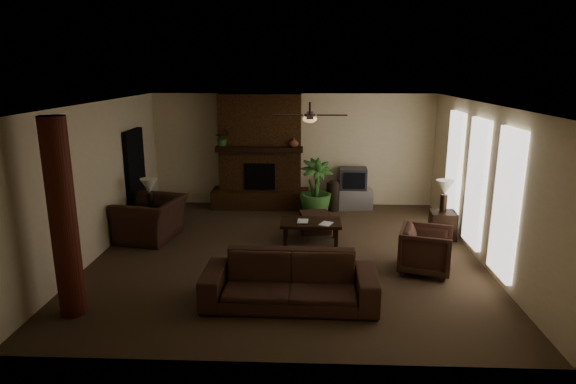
{
  "coord_description": "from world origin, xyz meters",
  "views": [
    {
      "loc": [
        0.37,
        -8.59,
        3.39
      ],
      "look_at": [
        0.0,
        0.4,
        1.1
      ],
      "focal_mm": 30.38,
      "sensor_mm": 36.0,
      "label": 1
    }
  ],
  "objects_px": {
    "armchair_right": "(426,248)",
    "ottoman": "(315,222)",
    "floor_plant": "(316,201)",
    "armchair_left": "(151,212)",
    "tv_stand": "(354,198)",
    "side_table_left": "(151,222)",
    "sofa": "(290,272)",
    "lamp_left": "(149,188)",
    "log_column": "(63,219)",
    "lamp_right": "(445,190)",
    "floor_vase": "(334,193)",
    "coffee_table": "(311,224)",
    "side_table_right": "(442,225)"
  },
  "relations": [
    {
      "from": "lamp_left",
      "to": "armchair_left",
      "type": "bearing_deg",
      "value": -71.85
    },
    {
      "from": "tv_stand",
      "to": "lamp_right",
      "type": "bearing_deg",
      "value": -59.03
    },
    {
      "from": "tv_stand",
      "to": "floor_plant",
      "type": "xyz_separation_m",
      "value": [
        -0.97,
        -0.76,
        0.13
      ]
    },
    {
      "from": "ottoman",
      "to": "lamp_right",
      "type": "relative_size",
      "value": 0.92
    },
    {
      "from": "coffee_table",
      "to": "side_table_right",
      "type": "height_order",
      "value": "side_table_right"
    },
    {
      "from": "ottoman",
      "to": "floor_plant",
      "type": "bearing_deg",
      "value": 88.93
    },
    {
      "from": "armchair_right",
      "to": "coffee_table",
      "type": "xyz_separation_m",
      "value": [
        -1.95,
        1.41,
        -0.06
      ]
    },
    {
      "from": "log_column",
      "to": "ottoman",
      "type": "relative_size",
      "value": 4.67
    },
    {
      "from": "log_column",
      "to": "tv_stand",
      "type": "bearing_deg",
      "value": 51.05
    },
    {
      "from": "floor_vase",
      "to": "sofa",
      "type": "bearing_deg",
      "value": -100.13
    },
    {
      "from": "armchair_right",
      "to": "ottoman",
      "type": "xyz_separation_m",
      "value": [
        -1.85,
        2.06,
        -0.23
      ]
    },
    {
      "from": "log_column",
      "to": "armchair_left",
      "type": "relative_size",
      "value": 2.18
    },
    {
      "from": "ottoman",
      "to": "floor_plant",
      "type": "distance_m",
      "value": 1.07
    },
    {
      "from": "armchair_left",
      "to": "side_table_left",
      "type": "distance_m",
      "value": 0.36
    },
    {
      "from": "coffee_table",
      "to": "ottoman",
      "type": "relative_size",
      "value": 2.0
    },
    {
      "from": "floor_plant",
      "to": "lamp_right",
      "type": "height_order",
      "value": "lamp_right"
    },
    {
      "from": "armchair_right",
      "to": "lamp_left",
      "type": "distance_m",
      "value": 5.59
    },
    {
      "from": "floor_vase",
      "to": "side_table_left",
      "type": "xyz_separation_m",
      "value": [
        -3.89,
        -2.02,
        -0.16
      ]
    },
    {
      "from": "floor_plant",
      "to": "side_table_left",
      "type": "xyz_separation_m",
      "value": [
        -3.45,
        -1.44,
        -0.11
      ]
    },
    {
      "from": "log_column",
      "to": "floor_vase",
      "type": "height_order",
      "value": "log_column"
    },
    {
      "from": "side_table_left",
      "to": "lamp_right",
      "type": "distance_m",
      "value": 6.08
    },
    {
      "from": "ottoman",
      "to": "side_table_left",
      "type": "bearing_deg",
      "value": -173.55
    },
    {
      "from": "sofa",
      "to": "armchair_left",
      "type": "relative_size",
      "value": 1.98
    },
    {
      "from": "lamp_right",
      "to": "tv_stand",
      "type": "bearing_deg",
      "value": 128.05
    },
    {
      "from": "coffee_table",
      "to": "tv_stand",
      "type": "height_order",
      "value": "tv_stand"
    },
    {
      "from": "tv_stand",
      "to": "side_table_right",
      "type": "relative_size",
      "value": 1.55
    },
    {
      "from": "sofa",
      "to": "armchair_right",
      "type": "relative_size",
      "value": 2.96
    },
    {
      "from": "side_table_left",
      "to": "ottoman",
      "type": "bearing_deg",
      "value": 6.45
    },
    {
      "from": "ottoman",
      "to": "tv_stand",
      "type": "relative_size",
      "value": 0.71
    },
    {
      "from": "armchair_right",
      "to": "lamp_right",
      "type": "distance_m",
      "value": 2.05
    },
    {
      "from": "floor_vase",
      "to": "floor_plant",
      "type": "bearing_deg",
      "value": -127.42
    },
    {
      "from": "armchair_left",
      "to": "floor_vase",
      "type": "bearing_deg",
      "value": 130.09
    },
    {
      "from": "sofa",
      "to": "lamp_left",
      "type": "relative_size",
      "value": 3.91
    },
    {
      "from": "armchair_left",
      "to": "tv_stand",
      "type": "distance_m",
      "value": 4.97
    },
    {
      "from": "armchair_right",
      "to": "lamp_right",
      "type": "xyz_separation_m",
      "value": [
        0.75,
        1.82,
        0.57
      ]
    },
    {
      "from": "side_table_left",
      "to": "lamp_right",
      "type": "height_order",
      "value": "lamp_right"
    },
    {
      "from": "armchair_left",
      "to": "armchair_right",
      "type": "distance_m",
      "value": 5.4
    },
    {
      "from": "floor_plant",
      "to": "side_table_right",
      "type": "relative_size",
      "value": 2.48
    },
    {
      "from": "log_column",
      "to": "armchair_left",
      "type": "xyz_separation_m",
      "value": [
        0.15,
        3.14,
        -0.84
      ]
    },
    {
      "from": "tv_stand",
      "to": "lamp_right",
      "type": "relative_size",
      "value": 1.31
    },
    {
      "from": "armchair_right",
      "to": "floor_plant",
      "type": "relative_size",
      "value": 0.63
    },
    {
      "from": "floor_vase",
      "to": "lamp_right",
      "type": "height_order",
      "value": "lamp_right"
    },
    {
      "from": "armchair_left",
      "to": "coffee_table",
      "type": "distance_m",
      "value": 3.25
    },
    {
      "from": "tv_stand",
      "to": "side_table_right",
      "type": "bearing_deg",
      "value": -59.69
    },
    {
      "from": "coffee_table",
      "to": "ottoman",
      "type": "bearing_deg",
      "value": 81.09
    },
    {
      "from": "armchair_right",
      "to": "lamp_left",
      "type": "bearing_deg",
      "value": 88.53
    },
    {
      "from": "log_column",
      "to": "tv_stand",
      "type": "distance_m",
      "value": 7.23
    },
    {
      "from": "side_table_right",
      "to": "ottoman",
      "type": "bearing_deg",
      "value": 173.5
    },
    {
      "from": "floor_plant",
      "to": "tv_stand",
      "type": "bearing_deg",
      "value": 38.21
    },
    {
      "from": "armchair_right",
      "to": "floor_plant",
      "type": "distance_m",
      "value": 3.61
    }
  ]
}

